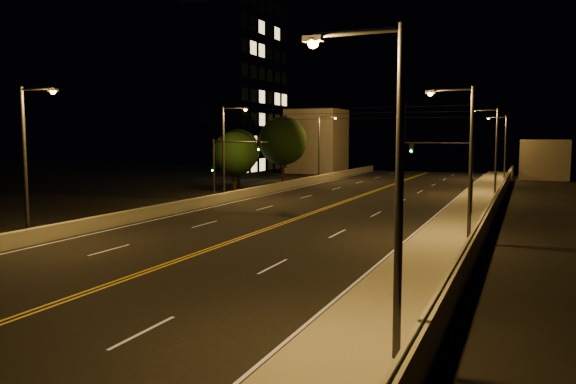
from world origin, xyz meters
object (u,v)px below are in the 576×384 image
at_px(streetlight_5, 226,146).
at_px(streetlight_6, 321,143).
at_px(streetlight_1, 465,152).
at_px(tree_1, 238,151).
at_px(building_tower, 188,89).
at_px(streetlight_3, 503,143).
at_px(streetlight_0, 387,172).
at_px(tree_0, 234,154).
at_px(traffic_signal_right, 456,167).
at_px(streetlight_4, 29,152).
at_px(traffic_signal_left, 225,163).
at_px(tree_2, 283,141).
at_px(streetlight_2, 493,145).

height_order(streetlight_5, streetlight_6, same).
xyz_separation_m(streetlight_1, tree_1, (-26.68, 24.38, -0.75)).
bearing_deg(building_tower, streetlight_6, 2.33).
bearing_deg(streetlight_3, streetlight_0, -90.00).
xyz_separation_m(streetlight_0, building_tower, (-40.81, 53.89, 7.41)).
bearing_deg(tree_0, traffic_signal_right, -21.66).
xyz_separation_m(streetlight_4, traffic_signal_left, (1.18, 18.92, -1.35)).
xyz_separation_m(building_tower, tree_2, (15.93, -3.44, -7.14)).
distance_m(streetlight_6, building_tower, 20.80).
distance_m(streetlight_0, tree_1, 49.95).
xyz_separation_m(streetlight_2, tree_0, (-24.26, -6.06, -0.96)).
distance_m(tree_0, tree_1, 5.95).
bearing_deg(tree_0, streetlight_5, -66.60).
relative_size(streetlight_2, streetlight_3, 1.00).
height_order(streetlight_4, streetlight_5, same).
distance_m(streetlight_6, tree_1, 13.56).
height_order(streetlight_3, tree_1, streetlight_3).
bearing_deg(tree_2, traffic_signal_right, -44.21).
bearing_deg(streetlight_0, tree_0, 123.40).
height_order(streetlight_4, traffic_signal_left, streetlight_4).
bearing_deg(streetlight_6, traffic_signal_right, -53.62).
bearing_deg(traffic_signal_right, streetlight_4, -136.33).
height_order(building_tower, tree_1, building_tower).
bearing_deg(streetlight_5, streetlight_6, 90.00).
bearing_deg(traffic_signal_right, traffic_signal_left, 180.00).
bearing_deg(streetlight_6, building_tower, -177.67).
distance_m(streetlight_0, streetlight_4, 23.16).
bearing_deg(streetlight_6, tree_2, -129.51).
height_order(tree_0, tree_2, tree_2).
xyz_separation_m(traffic_signal_left, building_tower, (-20.60, 26.11, 8.75)).
bearing_deg(streetlight_1, streetlight_2, 90.00).
distance_m(streetlight_1, streetlight_2, 25.02).
xyz_separation_m(streetlight_6, tree_2, (-3.49, -4.23, 0.27)).
height_order(streetlight_1, traffic_signal_right, streetlight_1).
xyz_separation_m(streetlight_4, tree_2, (-3.49, 41.59, 0.27)).
distance_m(traffic_signal_right, tree_1, 28.97).
xyz_separation_m(streetlight_2, tree_1, (-26.68, -0.63, -0.75)).
relative_size(building_tower, tree_1, 3.96).
height_order(streetlight_0, streetlight_3, same).
xyz_separation_m(traffic_signal_right, building_tower, (-39.24, 26.11, 8.75)).
bearing_deg(streetlight_6, streetlight_0, -68.63).
xyz_separation_m(streetlight_2, streetlight_6, (-21.40, 11.83, 0.00)).
height_order(streetlight_1, streetlight_5, same).
relative_size(streetlight_4, streetlight_6, 1.00).
height_order(streetlight_3, building_tower, building_tower).
bearing_deg(streetlight_5, tree_2, 99.77).
bearing_deg(tree_1, streetlight_1, -42.42).
bearing_deg(streetlight_4, building_tower, 113.33).
bearing_deg(streetlight_1, streetlight_4, -157.24).
xyz_separation_m(traffic_signal_left, tree_0, (-4.04, 9.01, 0.39)).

